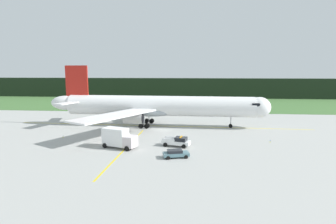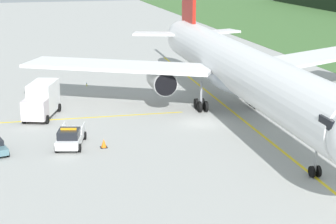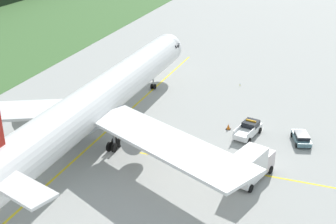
# 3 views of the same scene
# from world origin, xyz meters

# --- Properties ---
(ground) EXTENTS (320.00, 320.00, 0.00)m
(ground) POSITION_xyz_m (0.00, 0.00, 0.00)
(ground) COLOR #9FA09C
(grass_verge) EXTENTS (320.00, 47.63, 0.04)m
(grass_verge) POSITION_xyz_m (0.00, 50.39, 0.02)
(grass_verge) COLOR #3F6733
(grass_verge) RESTS_ON ground
(distant_tree_line) EXTENTS (288.00, 5.03, 9.73)m
(distant_tree_line) POSITION_xyz_m (0.00, 75.69, 4.87)
(distant_tree_line) COLOR black
(distant_tree_line) RESTS_ON ground
(taxiway_centerline_main) EXTENTS (74.57, 2.61, 0.01)m
(taxiway_centerline_main) POSITION_xyz_m (-1.16, 4.61, 0.00)
(taxiway_centerline_main) COLOR yellow
(taxiway_centerline_main) RESTS_ON ground
(taxiway_centerline_spur) EXTENTS (1.25, 30.51, 0.01)m
(taxiway_centerline_spur) POSITION_xyz_m (-4.92, -15.95, 0.00)
(taxiway_centerline_spur) COLOR yellow
(taxiway_centerline_spur) RESTS_ON ground
(airliner) EXTENTS (55.97, 45.20, 15.22)m
(airliner) POSITION_xyz_m (-1.98, 4.64, 5.04)
(airliner) COLOR silver
(airliner) RESTS_ON ground
(ops_pickup_truck) EXTENTS (5.56, 3.24, 1.94)m
(ops_pickup_truck) POSITION_xyz_m (4.36, -13.63, 0.90)
(ops_pickup_truck) COLOR white
(ops_pickup_truck) RESTS_ON ground
(catering_truck) EXTENTS (6.80, 4.39, 3.79)m
(catering_truck) POSITION_xyz_m (-6.28, -15.62, 1.89)
(catering_truck) COLOR silver
(catering_truck) RESTS_ON ground
(staff_car) EXTENTS (4.51, 2.84, 1.30)m
(staff_car) POSITION_xyz_m (4.52, -20.37, 0.70)
(staff_car) COLOR slate
(staff_car) RESTS_ON ground
(apron_cone) EXTENTS (0.64, 0.64, 0.80)m
(apron_cone) POSITION_xyz_m (5.41, -10.80, 0.39)
(apron_cone) COLOR black
(apron_cone) RESTS_ON ground
(taxiway_edge_light_east) EXTENTS (0.12, 0.12, 0.43)m
(taxiway_edge_light_east) POSITION_xyz_m (22.49, -9.33, 0.23)
(taxiway_edge_light_east) COLOR yellow
(taxiway_edge_light_east) RESTS_ON ground
(taxiway_edge_light_west) EXTENTS (0.12, 0.12, 0.45)m
(taxiway_edge_light_west) POSITION_xyz_m (-19.98, -9.33, 0.25)
(taxiway_edge_light_west) COLOR yellow
(taxiway_edge_light_west) RESTS_ON ground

